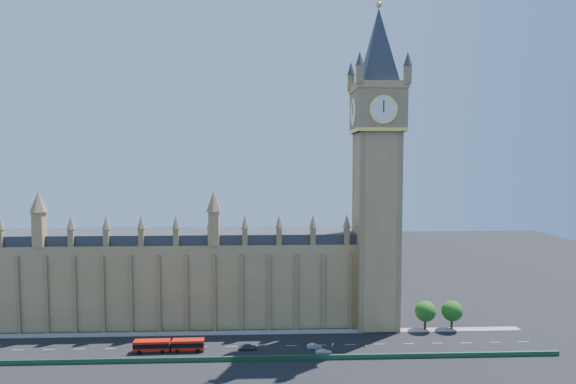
{
  "coord_description": "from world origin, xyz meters",
  "views": [
    {
      "loc": [
        6.45,
        -117.78,
        48.96
      ],
      "look_at": [
        11.52,
        10.0,
        40.82
      ],
      "focal_mm": 28.0,
      "sensor_mm": 36.0,
      "label": 1
    }
  ],
  "objects_px": {
    "car_white": "(324,352)",
    "car_grey": "(248,347)",
    "red_bus": "(169,345)",
    "car_silver": "(314,346)"
  },
  "relations": [
    {
      "from": "red_bus",
      "to": "car_grey",
      "type": "bearing_deg",
      "value": -0.33
    },
    {
      "from": "red_bus",
      "to": "car_silver",
      "type": "distance_m",
      "value": 38.02
    },
    {
      "from": "car_white",
      "to": "car_silver",
      "type": "bearing_deg",
      "value": 25.08
    },
    {
      "from": "red_bus",
      "to": "car_silver",
      "type": "height_order",
      "value": "red_bus"
    },
    {
      "from": "car_white",
      "to": "car_grey",
      "type": "bearing_deg",
      "value": 73.96
    },
    {
      "from": "red_bus",
      "to": "car_grey",
      "type": "relative_size",
      "value": 3.98
    },
    {
      "from": "car_grey",
      "to": "car_white",
      "type": "distance_m",
      "value": 19.96
    },
    {
      "from": "red_bus",
      "to": "car_white",
      "type": "bearing_deg",
      "value": -5.87
    },
    {
      "from": "car_grey",
      "to": "car_white",
      "type": "height_order",
      "value": "car_grey"
    },
    {
      "from": "car_grey",
      "to": "car_white",
      "type": "relative_size",
      "value": 1.03
    }
  ]
}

